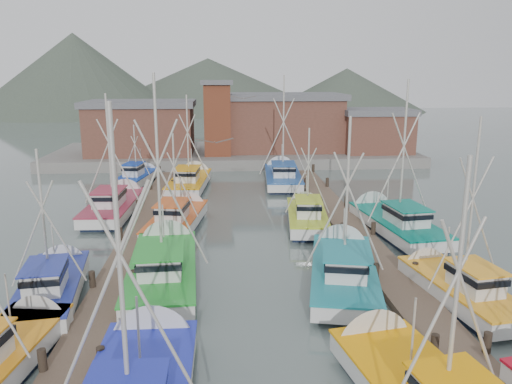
{
  "coord_description": "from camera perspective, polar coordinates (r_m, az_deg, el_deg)",
  "views": [
    {
      "loc": [
        -1.72,
        -24.95,
        10.46
      ],
      "look_at": [
        0.67,
        8.05,
        2.6
      ],
      "focal_mm": 35.0,
      "sensor_mm": 36.0,
      "label": 1
    }
  ],
  "objects": [
    {
      "name": "gull_near",
      "position": [
        20.07,
        -4.78,
        5.8
      ],
      "size": [
        1.55,
        0.65,
        0.24
      ],
      "rotation": [
        0.0,
        0.0,
        0.21
      ],
      "color": "gray",
      "rests_on": "ground"
    },
    {
      "name": "distant_hills",
      "position": [
        148.32,
        -8.5,
        9.17
      ],
      "size": [
        175.0,
        140.0,
        42.0
      ],
      "color": "#455144",
      "rests_on": "ground"
    },
    {
      "name": "dock_left",
      "position": [
        31.2,
        -13.72,
        -6.21
      ],
      "size": [
        2.3,
        46.0,
        1.5
      ],
      "color": "brown",
      "rests_on": "ground"
    },
    {
      "name": "boat_13",
      "position": [
        49.02,
        3.03,
        1.85
      ],
      "size": [
        4.55,
        10.61,
        11.34
      ],
      "rotation": [
        0.0,
        0.0,
        -0.07
      ],
      "color": "black",
      "rests_on": "ground"
    },
    {
      "name": "boat_7",
      "position": [
        25.65,
        21.79,
        -10.04
      ],
      "size": [
        3.67,
        8.22,
        9.33
      ],
      "rotation": [
        0.0,
        0.0,
        0.15
      ],
      "color": "black",
      "rests_on": "ground"
    },
    {
      "name": "boat_12",
      "position": [
        47.05,
        -7.51,
        1.25
      ],
      "size": [
        3.96,
        10.06,
        9.55
      ],
      "rotation": [
        0.0,
        0.0,
        -0.09
      ],
      "color": "black",
      "rests_on": "ground"
    },
    {
      "name": "boat_6",
      "position": [
        25.91,
        -22.16,
        -9.85
      ],
      "size": [
        3.61,
        8.56,
        7.95
      ],
      "rotation": [
        0.0,
        0.0,
        0.13
      ],
      "color": "black",
      "rests_on": "ground"
    },
    {
      "name": "ground",
      "position": [
        27.11,
        -0.18,
        -9.33
      ],
      "size": [
        260.0,
        260.0,
        0.0
      ],
      "primitive_type": "plane",
      "color": "#4B5A56",
      "rests_on": "ground"
    },
    {
      "name": "dock_right",
      "position": [
        31.96,
        11.99,
        -5.64
      ],
      "size": [
        2.3,
        46.0,
        1.5
      ],
      "color": "brown",
      "rests_on": "ground"
    },
    {
      "name": "quay",
      "position": [
        62.75,
        -2.52,
        4.31
      ],
      "size": [
        44.0,
        16.0,
        1.2
      ],
      "primitive_type": "cube",
      "color": "slate",
      "rests_on": "ground"
    },
    {
      "name": "gull_far",
      "position": [
        29.62,
        -1.43,
        10.73
      ],
      "size": [
        1.55,
        0.63,
        0.24
      ],
      "rotation": [
        0.0,
        0.0,
        -0.11
      ],
      "color": "gray",
      "rests_on": "ground"
    },
    {
      "name": "boat_11",
      "position": [
        35.06,
        15.4,
        -3.31
      ],
      "size": [
        4.45,
        10.19,
        11.06
      ],
      "rotation": [
        0.0,
        0.0,
        0.12
      ],
      "color": "black",
      "rests_on": "ground"
    },
    {
      "name": "boat_9",
      "position": [
        35.53,
        5.8,
        -2.69
      ],
      "size": [
        3.45,
        8.56,
        7.6
      ],
      "rotation": [
        0.0,
        0.0,
        -0.11
      ],
      "color": "black",
      "rests_on": "ground"
    },
    {
      "name": "shed_left",
      "position": [
        60.97,
        -12.98,
        7.26
      ],
      "size": [
        12.72,
        8.48,
        6.2
      ],
      "color": "brown",
      "rests_on": "quay"
    },
    {
      "name": "boat_10",
      "position": [
        39.7,
        -15.76,
        -1.4
      ],
      "size": [
        4.13,
        9.9,
        9.99
      ],
      "rotation": [
        0.0,
        0.0,
        -0.04
      ],
      "color": "black",
      "rests_on": "ground"
    },
    {
      "name": "boat_5",
      "position": [
        26.34,
        9.92,
        -8.64
      ],
      "size": [
        5.01,
        10.35,
        9.46
      ],
      "rotation": [
        0.0,
        0.0,
        -0.21
      ],
      "color": "black",
      "rests_on": "ground"
    },
    {
      "name": "boat_8",
      "position": [
        35.01,
        -8.86,
        -3.03
      ],
      "size": [
        4.1,
        9.35,
        7.46
      ],
      "rotation": [
        0.0,
        0.0,
        -0.15
      ],
      "color": "black",
      "rests_on": "ground"
    },
    {
      "name": "lookout_tower",
      "position": [
        58.16,
        -4.45,
        8.48
      ],
      "size": [
        3.6,
        3.6,
        8.5
      ],
      "color": "#5F2C1B",
      "rests_on": "quay"
    },
    {
      "name": "boat_14",
      "position": [
        49.78,
        -13.26,
        1.67
      ],
      "size": [
        3.59,
        7.98,
        6.37
      ],
      "rotation": [
        0.0,
        0.0,
        -0.17
      ],
      "color": "black",
      "rests_on": "ground"
    },
    {
      "name": "boat_4",
      "position": [
        26.76,
        -10.52,
        -8.28
      ],
      "size": [
        4.61,
        10.62,
        11.51
      ],
      "rotation": [
        0.0,
        0.0,
        0.05
      ],
      "color": "black",
      "rests_on": "ground"
    },
    {
      "name": "shed_right",
      "position": [
        62.2,
        13.5,
        6.88
      ],
      "size": [
        8.48,
        6.36,
        5.2
      ],
      "color": "brown",
      "rests_on": "quay"
    },
    {
      "name": "boat_2",
      "position": [
        20.76,
        -27.21,
        -16.36
      ],
      "size": [
        3.55,
        8.43,
        7.21
      ],
      "rotation": [
        0.0,
        0.0,
        -0.13
      ],
      "color": "black",
      "rests_on": "ground"
    },
    {
      "name": "shed_center",
      "position": [
        62.69,
        2.98,
        8.06
      ],
      "size": [
        14.84,
        9.54,
        6.9
      ],
      "color": "brown",
      "rests_on": "quay"
    }
  ]
}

